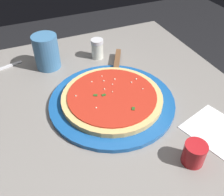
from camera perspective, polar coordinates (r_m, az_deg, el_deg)
restaurant_table at (r=0.91m, az=-1.91°, el=-7.02°), size 0.86×0.84×0.78m
serving_plate at (r=0.76m, az=0.00°, el=-0.76°), size 0.38×0.38×0.01m
pizza at (r=0.75m, az=-0.00°, el=0.17°), size 0.30×0.30×0.02m
pizza_server at (r=0.89m, az=1.01°, el=7.18°), size 0.14×0.21×0.01m
cup_tall_drink at (r=0.92m, az=-14.60°, el=10.08°), size 0.09×0.09×0.12m
cup_small_sauce at (r=0.63m, az=18.10°, el=-11.85°), size 0.05×0.05×0.06m
napkin_folded_right at (r=0.74m, az=22.39°, el=-6.70°), size 0.18×0.18×0.00m
parmesan_shaker at (r=0.96m, az=-3.35°, el=11.11°), size 0.05×0.05×0.07m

